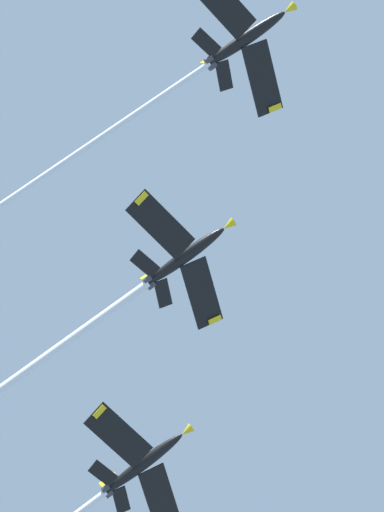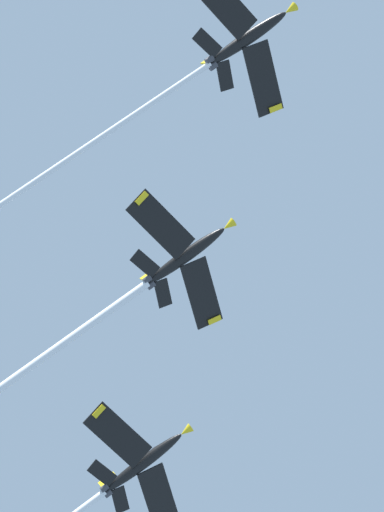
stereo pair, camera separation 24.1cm
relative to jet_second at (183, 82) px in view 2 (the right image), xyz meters
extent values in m
ellipsoid|color=black|center=(7.06, -5.58, 4.39)|extent=(9.92, 8.31, 6.48)
cone|color=yellow|center=(11.79, -9.32, 7.33)|extent=(2.28, 2.16, 1.78)
ellipsoid|color=black|center=(8.34, -6.59, 5.85)|extent=(2.90, 2.59, 2.03)
cube|color=black|center=(9.82, -1.00, 3.95)|extent=(6.74, 9.57, 1.76)
cube|color=yellow|center=(12.11, 2.41, 3.93)|extent=(1.81, 1.33, 0.90)
cube|color=black|center=(3.25, -9.32, 3.95)|extent=(9.15, 8.13, 1.76)
cube|color=black|center=(4.95, -1.01, 2.20)|extent=(2.83, 3.96, 0.93)
cube|color=black|center=(2.12, -4.58, 2.20)|extent=(3.93, 3.40, 0.93)
cube|color=yellow|center=(3.20, -2.53, 3.55)|extent=(2.77, 2.24, 3.57)
cylinder|color=#38383D|center=(3.29, -2.02, 1.76)|extent=(1.48, 1.40, 1.16)
cylinder|color=#38383D|center=(2.73, -2.73, 1.76)|extent=(1.48, 1.40, 1.16)
cylinder|color=white|center=(-13.46, 10.63, -8.45)|extent=(33.35, 26.57, 20.91)
ellipsoid|color=black|center=(3.87, 20.63, -4.29)|extent=(9.97, 8.33, 6.37)
cone|color=yellow|center=(8.63, 16.88, -1.42)|extent=(2.28, 2.16, 1.77)
ellipsoid|color=black|center=(5.16, 19.61, -2.85)|extent=(2.91, 2.59, 2.01)
cube|color=black|center=(6.61, 25.21, -4.72)|extent=(6.74, 9.58, 1.72)
cube|color=yellow|center=(8.90, 28.63, -4.74)|extent=(1.82, 1.33, 0.88)
cube|color=black|center=(0.06, 16.89, -4.72)|extent=(9.16, 8.15, 1.72)
cube|color=yellow|center=(-2.74, 13.87, -4.74)|extent=(1.58, 1.76, 0.88)
cube|color=black|center=(1.73, 25.22, -6.43)|extent=(2.84, 3.96, 0.92)
cube|color=black|center=(-1.09, 21.63, -6.43)|extent=(3.93, 3.41, 0.92)
cube|color=yellow|center=(-0.01, 23.68, -5.08)|extent=(2.76, 2.23, 3.56)
cylinder|color=#38383D|center=(0.06, 24.20, -6.86)|extent=(1.47, 1.40, 1.15)
cylinder|color=#38383D|center=(-0.49, 23.49, -6.86)|extent=(1.47, 1.40, 1.15)
cylinder|color=white|center=(-15.08, 35.56, -15.83)|extent=(30.42, 24.26, 18.68)
ellipsoid|color=black|center=(2.74, 46.03, -12.80)|extent=(10.02, 8.29, 6.31)
cone|color=yellow|center=(7.53, 42.30, -9.96)|extent=(2.28, 2.15, 1.76)
ellipsoid|color=black|center=(4.04, 45.02, -11.36)|extent=(2.92, 2.58, 2.00)
cube|color=black|center=(5.45, 50.63, -13.23)|extent=(6.70, 9.58, 1.71)
cube|color=black|center=(-1.06, 42.27, -13.23)|extent=(9.15, 8.19, 1.71)
cube|color=yellow|center=(-3.83, 39.23, -13.24)|extent=(1.59, 1.75, 0.87)
cube|color=black|center=(0.56, 50.61, -14.91)|extent=(2.82, 3.96, 0.91)
cube|color=black|center=(-2.24, 47.01, -14.91)|extent=(3.93, 3.43, 0.91)
cube|color=yellow|center=(-1.16, 49.07, -13.56)|extent=(2.76, 2.21, 3.55)
cylinder|color=#38383D|center=(-1.10, 49.59, -15.34)|extent=(1.47, 1.40, 1.15)
cylinder|color=#38383D|center=(-1.65, 48.88, -15.34)|extent=(1.47, 1.40, 1.15)
camera|label=1|loc=(-4.44, -33.33, -129.28)|focal=77.06mm
camera|label=2|loc=(-4.68, -33.29, -129.28)|focal=77.06mm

